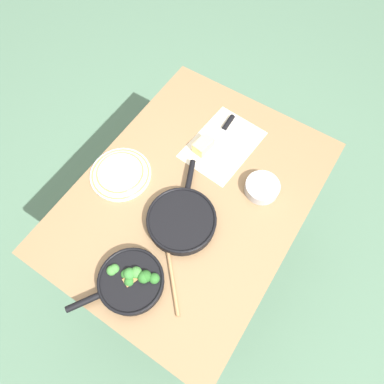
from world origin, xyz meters
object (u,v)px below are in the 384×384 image
object	(u,v)px
skillet_broccoli	(131,280)
cheese_block	(203,146)
prep_bowl_steel	(262,188)
dinner_plate_stack	(120,173)
grater_knife	(224,129)
skillet_eggs	(182,220)
wooden_spoon	(169,256)

from	to	relation	value
skillet_broccoli	cheese_block	world-z (taller)	skillet_broccoli
skillet_broccoli	cheese_block	bearing A→B (deg)	-139.33
prep_bowl_steel	dinner_plate_stack	bearing A→B (deg)	-63.89
grater_knife	dinner_plate_stack	world-z (taller)	dinner_plate_stack
skillet_eggs	wooden_spoon	size ratio (longest dim) A/B	1.45
grater_knife	cheese_block	size ratio (longest dim) A/B	2.49
skillet_eggs	cheese_block	distance (m)	0.36
skillet_broccoli	skillet_eggs	xyz separation A→B (m)	(-0.30, 0.02, -0.00)
skillet_eggs	cheese_block	size ratio (longest dim) A/B	4.09
skillet_eggs	grater_knife	distance (m)	0.49
skillet_broccoli	prep_bowl_steel	distance (m)	0.64
dinner_plate_stack	wooden_spoon	bearing A→B (deg)	64.19
skillet_eggs	prep_bowl_steel	world-z (taller)	skillet_eggs
wooden_spoon	grater_knife	xyz separation A→B (m)	(-0.63, -0.13, 0.00)
skillet_eggs	dinner_plate_stack	distance (m)	0.34
dinner_plate_stack	prep_bowl_steel	size ratio (longest dim) A/B	1.83
dinner_plate_stack	prep_bowl_steel	bearing A→B (deg)	116.11
dinner_plate_stack	prep_bowl_steel	world-z (taller)	prep_bowl_steel
dinner_plate_stack	cheese_block	bearing A→B (deg)	143.77
grater_knife	prep_bowl_steel	bearing A→B (deg)	55.67
wooden_spoon	prep_bowl_steel	xyz separation A→B (m)	(-0.45, 0.16, 0.01)
skillet_broccoli	skillet_eggs	distance (m)	0.30
wooden_spoon	grater_knife	size ratio (longest dim) A/B	1.13
skillet_broccoli	prep_bowl_steel	xyz separation A→B (m)	(-0.60, 0.22, -0.01)
cheese_block	prep_bowl_steel	distance (m)	0.32
cheese_block	prep_bowl_steel	size ratio (longest dim) A/B	0.68
skillet_broccoli	skillet_eggs	size ratio (longest dim) A/B	0.84
skillet_eggs	dinner_plate_stack	size ratio (longest dim) A/B	1.52
grater_knife	skillet_broccoli	bearing A→B (deg)	2.82
dinner_plate_stack	prep_bowl_steel	xyz separation A→B (m)	(-0.26, 0.54, 0.01)
dinner_plate_stack	grater_knife	bearing A→B (deg)	150.71
wooden_spoon	cheese_block	xyz separation A→B (m)	(-0.49, -0.15, 0.02)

